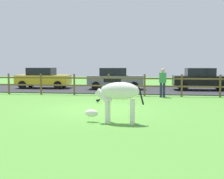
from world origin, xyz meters
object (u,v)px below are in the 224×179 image
at_px(parked_car_grey, 115,78).
at_px(visitor_near_fence, 163,81).
at_px(crow_on_grass, 98,100).
at_px(parked_car_yellow, 43,78).
at_px(parked_car_black, 201,79).
at_px(zebra, 117,94).

bearing_deg(parked_car_grey, visitor_near_fence, -52.32).
height_order(crow_on_grass, parked_car_yellow, parked_car_yellow).
relative_size(crow_on_grass, parked_car_black, 0.05).
distance_m(parked_car_yellow, visitor_near_fence, 9.95).
bearing_deg(parked_car_yellow, crow_on_grass, -52.00).
bearing_deg(parked_car_yellow, parked_car_grey, -1.84).
relative_size(parked_car_yellow, parked_car_grey, 0.99).
bearing_deg(parked_car_grey, parked_car_black, 1.64).
relative_size(parked_car_grey, visitor_near_fence, 2.52).
height_order(parked_car_black, parked_car_yellow, same).
bearing_deg(parked_car_yellow, parked_car_black, -0.02).
relative_size(zebra, visitor_near_fence, 1.18).
bearing_deg(visitor_near_fence, parked_car_yellow, 153.41).
xyz_separation_m(parked_car_black, visitor_near_fence, (-2.84, -4.45, 0.06)).
distance_m(parked_car_black, visitor_near_fence, 5.28).
xyz_separation_m(crow_on_grass, visitor_near_fence, (3.16, 2.88, 0.78)).
distance_m(parked_car_grey, visitor_near_fence, 5.40).
distance_m(parked_car_black, parked_car_grey, 6.14).
bearing_deg(zebra, parked_car_grey, 98.05).
bearing_deg(parked_car_grey, parked_car_yellow, 178.16).
relative_size(zebra, parked_car_grey, 0.47).
relative_size(parked_car_black, parked_car_grey, 0.98).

